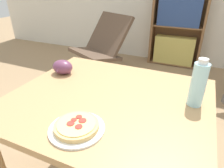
{
  "coord_description": "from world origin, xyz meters",
  "views": [
    {
      "loc": [
        0.3,
        -0.98,
        1.32
      ],
      "look_at": [
        -0.09,
        -0.1,
        0.82
      ],
      "focal_mm": 32.0,
      "sensor_mm": 36.0,
      "label": 1
    }
  ],
  "objects_px": {
    "pizza_on_plate": "(77,127)",
    "drink_bottle": "(198,84)",
    "bookshelf": "(177,30)",
    "lounge_chair_near": "(100,57)",
    "grape_bunch": "(62,67)"
  },
  "relations": [
    {
      "from": "lounge_chair_near",
      "to": "bookshelf",
      "type": "bearing_deg",
      "value": 69.41
    },
    {
      "from": "drink_bottle",
      "to": "bookshelf",
      "type": "height_order",
      "value": "bookshelf"
    },
    {
      "from": "pizza_on_plate",
      "to": "lounge_chair_near",
      "type": "height_order",
      "value": "lounge_chair_near"
    },
    {
      "from": "grape_bunch",
      "to": "bookshelf",
      "type": "bearing_deg",
      "value": 80.17
    },
    {
      "from": "drink_bottle",
      "to": "bookshelf",
      "type": "relative_size",
      "value": 0.19
    },
    {
      "from": "bookshelf",
      "to": "lounge_chair_near",
      "type": "bearing_deg",
      "value": -136.9
    },
    {
      "from": "drink_bottle",
      "to": "lounge_chair_near",
      "type": "height_order",
      "value": "drink_bottle"
    },
    {
      "from": "pizza_on_plate",
      "to": "bookshelf",
      "type": "distance_m",
      "value": 2.91
    },
    {
      "from": "lounge_chair_near",
      "to": "pizza_on_plate",
      "type": "bearing_deg",
      "value": -38.7
    },
    {
      "from": "drink_bottle",
      "to": "bookshelf",
      "type": "xyz_separation_m",
      "value": [
        -0.41,
        2.5,
        -0.28
      ]
    },
    {
      "from": "pizza_on_plate",
      "to": "bookshelf",
      "type": "relative_size",
      "value": 0.18
    },
    {
      "from": "pizza_on_plate",
      "to": "drink_bottle",
      "type": "relative_size",
      "value": 0.96
    },
    {
      "from": "lounge_chair_near",
      "to": "grape_bunch",
      "type": "bearing_deg",
      "value": -44.77
    },
    {
      "from": "grape_bunch",
      "to": "pizza_on_plate",
      "type": "bearing_deg",
      "value": -48.16
    },
    {
      "from": "grape_bunch",
      "to": "bookshelf",
      "type": "xyz_separation_m",
      "value": [
        0.43,
        2.46,
        -0.21
      ]
    }
  ]
}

